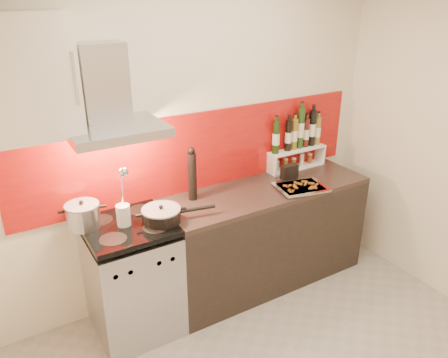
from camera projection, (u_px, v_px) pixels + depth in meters
back_wall at (195, 142)px, 3.46m from camera, size 3.40×0.02×2.60m
backsplash at (201, 151)px, 3.51m from camera, size 3.00×0.02×0.64m
range_stove at (133, 279)px, 3.23m from camera, size 0.60×0.60×0.91m
counter at (264, 235)px, 3.80m from camera, size 1.80×0.60×0.90m
range_hood at (109, 102)px, 2.82m from camera, size 0.62×0.50×0.61m
upper_cabinet at (10, 79)px, 2.47m from camera, size 0.70×0.35×0.72m
stock_pot at (83, 215)px, 2.98m from camera, size 0.23×0.23×0.20m
saute_pan at (162, 215)px, 3.07m from camera, size 0.53×0.28×0.13m
utensil_jar at (123, 209)px, 2.98m from camera, size 0.10×0.15×0.46m
pepper_mill at (192, 175)px, 3.35m from camera, size 0.07×0.07×0.43m
step_shelf at (298, 142)px, 3.94m from camera, size 0.59×0.16×0.57m
caddy_box at (289, 172)px, 3.78m from camera, size 0.15×0.07×0.13m
baking_tray at (301, 187)px, 3.60m from camera, size 0.46×0.38×0.03m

